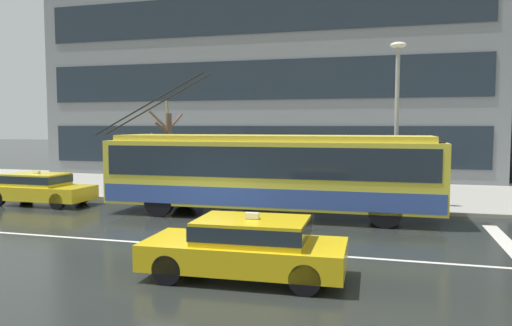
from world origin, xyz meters
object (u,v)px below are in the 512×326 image
at_px(pedestrian_at_shelter, 272,160).
at_px(street_lamp, 397,109).
at_px(pedestrian_walking_past, 199,176).
at_px(street_tree_bare, 168,146).
at_px(taxi_oncoming_near, 247,245).
at_px(pedestrian_approaching_curb, 247,173).
at_px(taxi_queued_behind_bus, 39,187).
at_px(trolleybus, 270,172).
at_px(bus_shelter, 269,154).

distance_m(pedestrian_at_shelter, street_lamp, 5.65).
relative_size(pedestrian_walking_past, street_tree_bare, 0.37).
height_order(taxi_oncoming_near, street_tree_bare, street_tree_bare).
xyz_separation_m(pedestrian_approaching_curb, street_lamp, (6.12, -0.85, 2.65)).
height_order(pedestrian_walking_past, street_tree_bare, street_tree_bare).
relative_size(taxi_oncoming_near, street_lamp, 0.69).
height_order(taxi_oncoming_near, pedestrian_at_shelter, pedestrian_at_shelter).
height_order(taxi_queued_behind_bus, pedestrian_at_shelter, pedestrian_at_shelter).
xyz_separation_m(taxi_oncoming_near, street_lamp, (3.05, 9.56, 3.12)).
relative_size(pedestrian_walking_past, street_lamp, 0.26).
xyz_separation_m(trolleybus, street_lamp, (4.27, 2.52, 2.24)).
bearing_deg(pedestrian_walking_past, taxi_oncoming_near, -62.56).
distance_m(pedestrian_walking_past, street_tree_bare, 2.89).
bearing_deg(taxi_oncoming_near, street_lamp, 72.33).
distance_m(pedestrian_approaching_curb, pedestrian_walking_past, 2.08).
xyz_separation_m(pedestrian_at_shelter, street_tree_bare, (-4.90, 0.10, 0.57)).
relative_size(trolleybus, pedestrian_at_shelter, 6.14).
relative_size(pedestrian_at_shelter, pedestrian_walking_past, 1.28).
distance_m(pedestrian_at_shelter, street_tree_bare, 4.94).
height_order(street_lamp, street_tree_bare, street_lamp).
height_order(taxi_queued_behind_bus, pedestrian_approaching_curb, pedestrian_approaching_curb).
height_order(pedestrian_approaching_curb, pedestrian_walking_past, pedestrian_approaching_curb).
bearing_deg(pedestrian_walking_past, street_lamp, 1.86).
relative_size(taxi_queued_behind_bus, street_lamp, 0.70).
distance_m(taxi_oncoming_near, pedestrian_approaching_curb, 10.87).
xyz_separation_m(taxi_queued_behind_bus, pedestrian_approaching_curb, (7.77, 3.44, 0.47)).
bearing_deg(taxi_oncoming_near, pedestrian_at_shelter, 100.84).
relative_size(taxi_oncoming_near, pedestrian_at_shelter, 2.09).
bearing_deg(bus_shelter, street_lamp, -7.40).
bearing_deg(taxi_oncoming_near, pedestrian_walking_past, 117.44).
xyz_separation_m(taxi_oncoming_near, pedestrian_approaching_curb, (-3.07, 10.41, 0.47)).
xyz_separation_m(taxi_queued_behind_bus, street_lamp, (13.89, 2.59, 3.12)).
bearing_deg(pedestrian_approaching_curb, taxi_oncoming_near, -73.55).
height_order(taxi_queued_behind_bus, pedestrian_walking_past, pedestrian_walking_past).
distance_m(taxi_queued_behind_bus, pedestrian_approaching_curb, 8.51).
bearing_deg(trolleybus, bus_shelter, 104.36).
height_order(bus_shelter, street_tree_bare, street_tree_bare).
xyz_separation_m(taxi_oncoming_near, bus_shelter, (-2.04, 10.22, 1.31)).
relative_size(street_lamp, street_tree_bare, 1.44).
distance_m(taxi_oncoming_near, street_tree_bare, 12.99).
distance_m(pedestrian_approaching_curb, street_tree_bare, 4.07).
height_order(bus_shelter, pedestrian_at_shelter, bus_shelter).
bearing_deg(taxi_queued_behind_bus, pedestrian_approaching_curb, 23.88).
height_order(taxi_oncoming_near, taxi_queued_behind_bus, same).
bearing_deg(street_lamp, pedestrian_approaching_curb, 172.10).
bearing_deg(taxi_oncoming_near, pedestrian_approaching_curb, 106.45).
bearing_deg(street_lamp, trolleybus, -149.46).
distance_m(taxi_queued_behind_bus, pedestrian_at_shelter, 9.62).
height_order(trolleybus, pedestrian_walking_past, trolleybus).
bearing_deg(street_tree_bare, taxi_queued_behind_bus, -134.99).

